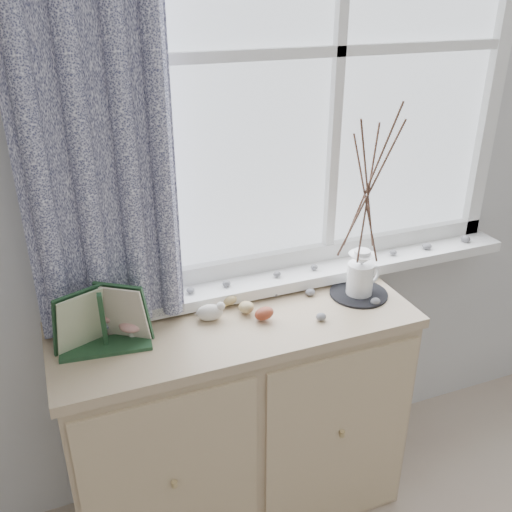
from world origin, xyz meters
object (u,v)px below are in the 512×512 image
Objects in this scene: toadstool_cluster at (114,315)px; twig_pitcher at (368,187)px; sideboard at (239,421)px; botanical_book at (104,322)px.

toadstool_cluster is 0.91m from twig_pitcher.
sideboard is 7.21× the size of toadstool_cluster.
botanical_book is 0.44× the size of twig_pitcher.
botanical_book is at bearing -176.69° from sideboard.
twig_pitcher is at bearing 0.88° from sideboard.
botanical_book is at bearing -111.31° from toadstool_cluster.
twig_pitcher is at bearing 8.61° from botanical_book.
sideboard is at bearing 165.69° from twig_pitcher.
botanical_book reaches higher than sideboard.
botanical_book is 1.88× the size of toadstool_cluster.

